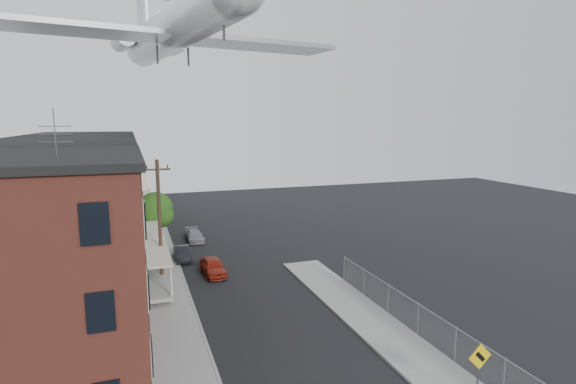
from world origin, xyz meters
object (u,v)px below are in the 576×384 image
object	(u,v)px
utility_pole	(160,220)
car_near	(213,267)
warning_sign	(479,365)
street_tree	(157,211)
car_mid	(182,253)
car_far	(195,236)
airplane	(173,28)

from	to	relation	value
utility_pole	car_near	distance (m)	5.57
warning_sign	street_tree	xyz separation A→B (m)	(-10.87, 28.95, 1.57)
utility_pole	car_mid	xyz separation A→B (m)	(2.00, 5.11, -4.09)
warning_sign	street_tree	bearing A→B (deg)	110.58
car_mid	car_far	xyz separation A→B (m)	(1.80, 5.86, -0.04)
warning_sign	utility_pole	world-z (taller)	utility_pole
utility_pole	street_tree	xyz separation A→B (m)	(0.33, 9.92, -1.22)
utility_pole	car_near	bearing A→B (deg)	9.14
car_near	car_far	size ratio (longest dim) A/B	1.03
car_mid	car_far	distance (m)	6.13
street_tree	car_far	world-z (taller)	street_tree
warning_sign	car_near	size ratio (longest dim) A/B	0.73
street_tree	car_mid	size ratio (longest dim) A/B	1.48
warning_sign	utility_pole	xyz separation A→B (m)	(-11.20, 19.03, 2.79)
car_near	car_far	distance (m)	10.36
car_mid	airplane	distance (m)	17.88
street_tree	car_near	distance (m)	10.32
car_near	car_mid	size ratio (longest dim) A/B	1.09
car_near	airplane	size ratio (longest dim) A/B	0.15
warning_sign	airplane	bearing A→B (deg)	114.33
warning_sign	car_mid	world-z (taller)	warning_sign
street_tree	airplane	size ratio (longest dim) A/B	0.20
street_tree	car_far	size ratio (longest dim) A/B	1.39
car_near	car_far	world-z (taller)	car_near
car_mid	street_tree	bearing A→B (deg)	108.84
car_far	warning_sign	bearing A→B (deg)	-77.79
street_tree	car_near	bearing A→B (deg)	-69.55
warning_sign	car_near	xyz separation A→B (m)	(-7.40, 19.64, -1.23)
utility_pole	car_far	size ratio (longest dim) A/B	2.41
street_tree	car_near	xyz separation A→B (m)	(3.47, -9.31, -2.80)
car_far	airplane	bearing A→B (deg)	-105.16
warning_sign	car_far	distance (m)	30.93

